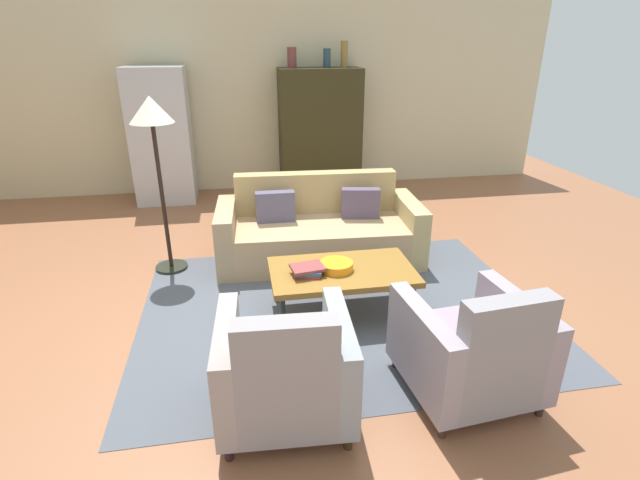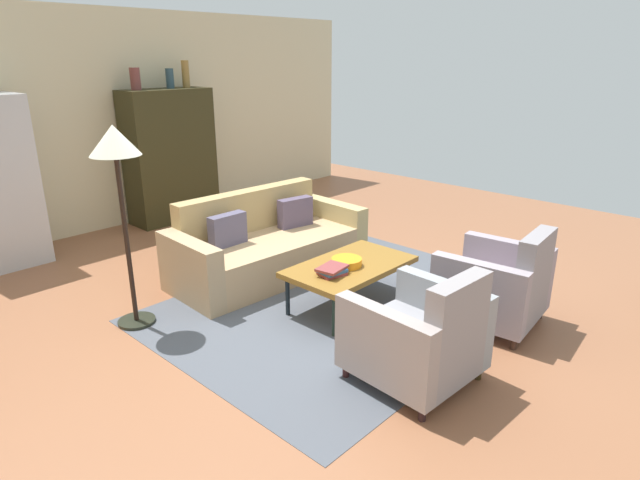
{
  "view_description": "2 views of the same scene",
  "coord_description": "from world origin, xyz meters",
  "px_view_note": "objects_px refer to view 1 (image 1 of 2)",
  "views": [
    {
      "loc": [
        -0.37,
        -3.58,
        2.2
      ],
      "look_at": [
        0.28,
        0.15,
        0.59
      ],
      "focal_mm": 26.84,
      "sensor_mm": 36.0,
      "label": 1
    },
    {
      "loc": [
        -3.08,
        -3.0,
        2.24
      ],
      "look_at": [
        0.23,
        0.09,
        0.66
      ],
      "focal_mm": 29.99,
      "sensor_mm": 36.0,
      "label": 2
    }
  ],
  "objects_px": {
    "floor_lamp": "(153,127)",
    "couch": "(318,231)",
    "fruit_bowl": "(336,266)",
    "vase_small": "(344,54)",
    "armchair_left": "(285,374)",
    "cabinet": "(320,131)",
    "refrigerator": "(162,136)",
    "vase_tall": "(292,58)",
    "vase_round": "(327,58)",
    "armchair_right": "(474,353)",
    "coffee_table": "(342,273)",
    "book_stack": "(307,270)"
  },
  "relations": [
    {
      "from": "coffee_table",
      "to": "vase_small",
      "type": "distance_m",
      "value": 4.05
    },
    {
      "from": "fruit_bowl",
      "to": "refrigerator",
      "type": "xyz_separation_m",
      "value": [
        -1.77,
        3.53,
        0.47
      ]
    },
    {
      "from": "book_stack",
      "to": "vase_tall",
      "type": "xyz_separation_m",
      "value": [
        0.35,
        3.68,
        1.48
      ]
    },
    {
      "from": "coffee_table",
      "to": "book_stack",
      "type": "xyz_separation_m",
      "value": [
        -0.3,
        -0.05,
        0.08
      ]
    },
    {
      "from": "couch",
      "to": "cabinet",
      "type": "height_order",
      "value": "cabinet"
    },
    {
      "from": "fruit_bowl",
      "to": "vase_small",
      "type": "bearing_deg",
      "value": 76.82
    },
    {
      "from": "vase_tall",
      "to": "vase_small",
      "type": "xyz_separation_m",
      "value": [
        0.75,
        0.0,
        0.04
      ]
    },
    {
      "from": "armchair_right",
      "to": "fruit_bowl",
      "type": "relative_size",
      "value": 3.17
    },
    {
      "from": "vase_round",
      "to": "refrigerator",
      "type": "distance_m",
      "value": 2.58
    },
    {
      "from": "fruit_bowl",
      "to": "book_stack",
      "type": "height_order",
      "value": "book_stack"
    },
    {
      "from": "couch",
      "to": "book_stack",
      "type": "xyz_separation_m",
      "value": [
        -0.3,
        -1.23,
        0.17
      ]
    },
    {
      "from": "fruit_bowl",
      "to": "armchair_right",
      "type": "bearing_deg",
      "value": -60.64
    },
    {
      "from": "book_stack",
      "to": "refrigerator",
      "type": "xyz_separation_m",
      "value": [
        -1.52,
        3.58,
        0.47
      ]
    },
    {
      "from": "armchair_right",
      "to": "floor_lamp",
      "type": "distance_m",
      "value": 3.34
    },
    {
      "from": "fruit_bowl",
      "to": "floor_lamp",
      "type": "relative_size",
      "value": 0.16
    },
    {
      "from": "vase_small",
      "to": "cabinet",
      "type": "bearing_deg",
      "value": 179.23
    },
    {
      "from": "coffee_table",
      "to": "armchair_right",
      "type": "distance_m",
      "value": 1.31
    },
    {
      "from": "fruit_bowl",
      "to": "vase_tall",
      "type": "xyz_separation_m",
      "value": [
        0.1,
        3.63,
        1.48
      ]
    },
    {
      "from": "armchair_left",
      "to": "book_stack",
      "type": "relative_size",
      "value": 3.04
    },
    {
      "from": "armchair_left",
      "to": "fruit_bowl",
      "type": "relative_size",
      "value": 3.17
    },
    {
      "from": "couch",
      "to": "vase_round",
      "type": "distance_m",
      "value": 3.0
    },
    {
      "from": "floor_lamp",
      "to": "couch",
      "type": "bearing_deg",
      "value": 1.51
    },
    {
      "from": "vase_tall",
      "to": "floor_lamp",
      "type": "relative_size",
      "value": 0.16
    },
    {
      "from": "fruit_bowl",
      "to": "cabinet",
      "type": "relative_size",
      "value": 0.15
    },
    {
      "from": "book_stack",
      "to": "refrigerator",
      "type": "bearing_deg",
      "value": 113.03
    },
    {
      "from": "vase_small",
      "to": "vase_tall",
      "type": "bearing_deg",
      "value": 180.0
    },
    {
      "from": "vase_small",
      "to": "floor_lamp",
      "type": "bearing_deg",
      "value": -133.28
    },
    {
      "from": "armchair_right",
      "to": "refrigerator",
      "type": "bearing_deg",
      "value": 111.98
    },
    {
      "from": "book_stack",
      "to": "cabinet",
      "type": "height_order",
      "value": "cabinet"
    },
    {
      "from": "armchair_right",
      "to": "fruit_bowl",
      "type": "bearing_deg",
      "value": 114.04
    },
    {
      "from": "armchair_left",
      "to": "armchair_right",
      "type": "relative_size",
      "value": 1.0
    },
    {
      "from": "coffee_table",
      "to": "couch",
      "type": "bearing_deg",
      "value": 89.78
    },
    {
      "from": "fruit_bowl",
      "to": "vase_small",
      "type": "distance_m",
      "value": 4.03
    },
    {
      "from": "coffee_table",
      "to": "book_stack",
      "type": "bearing_deg",
      "value": -171.44
    },
    {
      "from": "coffee_table",
      "to": "vase_small",
      "type": "bearing_deg",
      "value": 77.56
    },
    {
      "from": "armchair_right",
      "to": "fruit_bowl",
      "type": "distance_m",
      "value": 1.34
    },
    {
      "from": "coffee_table",
      "to": "refrigerator",
      "type": "distance_m",
      "value": 4.01
    },
    {
      "from": "vase_tall",
      "to": "refrigerator",
      "type": "height_order",
      "value": "vase_tall"
    },
    {
      "from": "fruit_bowl",
      "to": "refrigerator",
      "type": "bearing_deg",
      "value": 116.61
    },
    {
      "from": "cabinet",
      "to": "refrigerator",
      "type": "bearing_deg",
      "value": -177.36
    },
    {
      "from": "floor_lamp",
      "to": "armchair_left",
      "type": "bearing_deg",
      "value": -67.92
    },
    {
      "from": "cabinet",
      "to": "vase_small",
      "type": "distance_m",
      "value": 1.13
    },
    {
      "from": "vase_tall",
      "to": "fruit_bowl",
      "type": "bearing_deg",
      "value": -91.59
    },
    {
      "from": "vase_round",
      "to": "couch",
      "type": "bearing_deg",
      "value": -102.59
    },
    {
      "from": "armchair_right",
      "to": "book_stack",
      "type": "relative_size",
      "value": 3.04
    },
    {
      "from": "couch",
      "to": "fruit_bowl",
      "type": "xyz_separation_m",
      "value": [
        -0.05,
        -1.19,
        0.16
      ]
    },
    {
      "from": "vase_tall",
      "to": "armchair_right",
      "type": "bearing_deg",
      "value": -83.4
    },
    {
      "from": "couch",
      "to": "fruit_bowl",
      "type": "distance_m",
      "value": 1.2
    },
    {
      "from": "couch",
      "to": "armchair_left",
      "type": "height_order",
      "value": "armchair_left"
    },
    {
      "from": "book_stack",
      "to": "cabinet",
      "type": "xyz_separation_m",
      "value": [
        0.75,
        3.68,
        0.44
      ]
    }
  ]
}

